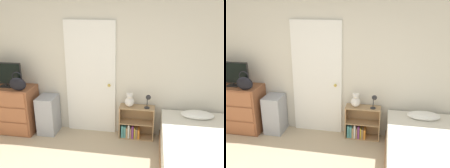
# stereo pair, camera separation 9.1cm
# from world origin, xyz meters

# --- Properties ---
(wall_back) EXTENTS (10.00, 0.06, 2.55)m
(wall_back) POSITION_xyz_m (0.00, 2.31, 1.27)
(wall_back) COLOR beige
(wall_back) RESTS_ON ground_plane
(door_closed) EXTENTS (0.91, 0.09, 2.08)m
(door_closed) POSITION_xyz_m (-0.27, 2.26, 1.04)
(door_closed) COLOR white
(door_closed) RESTS_ON ground_plane
(dresser) EXTENTS (0.90, 0.50, 0.89)m
(dresser) POSITION_xyz_m (-1.76, 2.01, 0.44)
(dresser) COLOR brown
(dresser) RESTS_ON ground_plane
(tv) EXTENTS (0.65, 0.16, 0.46)m
(tv) POSITION_xyz_m (-1.81, 2.01, 1.13)
(tv) COLOR black
(tv) RESTS_ON dresser
(handbag) EXTENTS (0.31, 0.11, 0.34)m
(handbag) POSITION_xyz_m (-1.48, 1.86, 1.01)
(handbag) COLOR black
(handbag) RESTS_ON dresser
(storage_bin) EXTENTS (0.33, 0.40, 0.72)m
(storage_bin) POSITION_xyz_m (-1.06, 2.06, 0.36)
(storage_bin) COLOR #999EA8
(storage_bin) RESTS_ON ground_plane
(bookshelf) EXTENTS (0.62, 0.24, 0.61)m
(bookshelf) POSITION_xyz_m (0.55, 2.14, 0.23)
(bookshelf) COLOR tan
(bookshelf) RESTS_ON ground_plane
(teddy_bear) EXTENTS (0.17, 0.17, 0.26)m
(teddy_bear) POSITION_xyz_m (0.45, 2.14, 0.72)
(teddy_bear) COLOR silver
(teddy_bear) RESTS_ON bookshelf
(desk_lamp) EXTENTS (0.11, 0.10, 0.25)m
(desk_lamp) POSITION_xyz_m (0.78, 2.10, 0.78)
(desk_lamp) COLOR #262628
(desk_lamp) RESTS_ON bookshelf
(bed) EXTENTS (1.18, 1.89, 0.66)m
(bed) POSITION_xyz_m (1.59, 1.32, 0.28)
(bed) COLOR #996B47
(bed) RESTS_ON ground_plane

